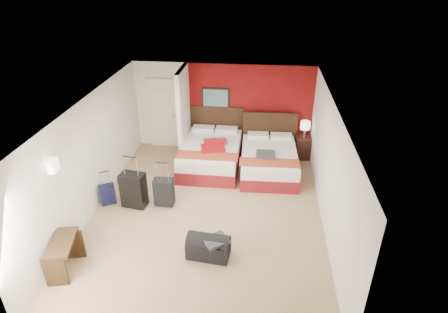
# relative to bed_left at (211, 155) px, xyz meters

# --- Properties ---
(ground) EXTENTS (6.50, 6.50, 0.00)m
(ground) POSITION_rel_bed_left_xyz_m (0.20, -2.08, -0.32)
(ground) COLOR tan
(ground) RESTS_ON ground
(room_walls) EXTENTS (5.02, 6.52, 2.50)m
(room_walls) POSITION_rel_bed_left_xyz_m (-1.21, -0.66, 0.93)
(room_walls) COLOR white
(room_walls) RESTS_ON ground
(red_accent_panel) EXTENTS (3.50, 0.04, 2.50)m
(red_accent_panel) POSITION_rel_bed_left_xyz_m (0.95, 1.15, 0.93)
(red_accent_panel) COLOR maroon
(red_accent_panel) RESTS_ON ground
(partition_wall) EXTENTS (0.12, 1.20, 2.50)m
(partition_wall) POSITION_rel_bed_left_xyz_m (-0.80, 0.53, 0.93)
(partition_wall) COLOR silver
(partition_wall) RESTS_ON ground
(entry_door) EXTENTS (0.82, 0.06, 2.05)m
(entry_door) POSITION_rel_bed_left_xyz_m (-1.55, 1.12, 0.70)
(entry_door) COLOR silver
(entry_door) RESTS_ON ground
(bed_left) EXTENTS (1.54, 2.18, 0.65)m
(bed_left) POSITION_rel_bed_left_xyz_m (0.00, 0.00, 0.00)
(bed_left) COLOR white
(bed_left) RESTS_ON ground
(bed_right) EXTENTS (1.49, 2.08, 0.61)m
(bed_right) POSITION_rel_bed_left_xyz_m (1.54, -0.16, -0.02)
(bed_right) COLOR silver
(bed_right) RESTS_ON ground
(red_suitcase_open) EXTENTS (0.76, 0.93, 0.10)m
(red_suitcase_open) POSITION_rel_bed_left_xyz_m (0.10, -0.10, 0.37)
(red_suitcase_open) COLOR #A10D12
(red_suitcase_open) RESTS_ON bed_left
(jacket_bundle) EXTENTS (0.47, 0.38, 0.11)m
(jacket_bundle) POSITION_rel_bed_left_xyz_m (1.44, -0.46, 0.34)
(jacket_bundle) COLOR #3A3B40
(jacket_bundle) RESTS_ON bed_right
(nightstand) EXTENTS (0.49, 0.49, 0.62)m
(nightstand) POSITION_rel_bed_left_xyz_m (2.49, 0.77, -0.02)
(nightstand) COLOR black
(nightstand) RESTS_ON ground
(table_lamp) EXTENTS (0.27, 0.27, 0.47)m
(table_lamp) POSITION_rel_bed_left_xyz_m (2.49, 0.77, 0.53)
(table_lamp) COLOR white
(table_lamp) RESTS_ON nightstand
(suitcase_black) EXTENTS (0.58, 0.41, 0.80)m
(suitcase_black) POSITION_rel_bed_left_xyz_m (-1.46, -2.00, 0.08)
(suitcase_black) COLOR black
(suitcase_black) RESTS_ON ground
(suitcase_charcoal) EXTENTS (0.43, 0.27, 0.64)m
(suitcase_charcoal) POSITION_rel_bed_left_xyz_m (-0.80, -1.89, -0.00)
(suitcase_charcoal) COLOR black
(suitcase_charcoal) RESTS_ON ground
(suitcase_navy) EXTENTS (0.39, 0.33, 0.46)m
(suitcase_navy) POSITION_rel_bed_left_xyz_m (-2.10, -1.98, -0.09)
(suitcase_navy) COLOR black
(suitcase_navy) RESTS_ON ground
(duffel_bag) EXTENTS (0.83, 0.50, 0.40)m
(duffel_bag) POSITION_rel_bed_left_xyz_m (0.42, -3.42, -0.12)
(duffel_bag) COLOR black
(duffel_bag) RESTS_ON ground
(jacket_draped) EXTENTS (0.56, 0.55, 0.06)m
(jacket_draped) POSITION_rel_bed_left_xyz_m (0.57, -3.47, 0.11)
(jacket_draped) COLOR #36363B
(jacket_draped) RESTS_ON duffel_bag
(desk) EXTENTS (0.58, 0.88, 0.67)m
(desk) POSITION_rel_bed_left_xyz_m (-2.05, -4.07, 0.01)
(desk) COLOR #312010
(desk) RESTS_ON ground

